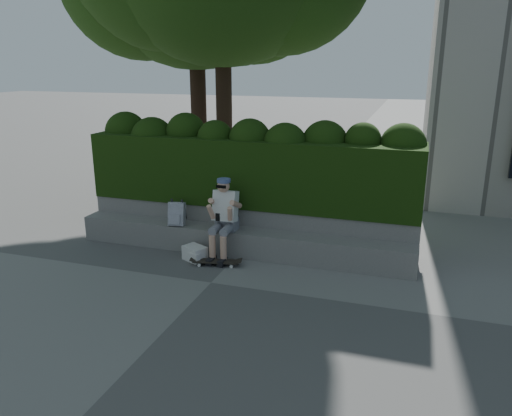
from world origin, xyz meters
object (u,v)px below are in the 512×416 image
(person, at_px, (224,215))
(backpack_plaid, at_px, (177,214))
(skateboard, at_px, (216,262))
(backpack_ground, at_px, (195,253))

(person, bearing_deg, backpack_plaid, 175.03)
(person, height_order, skateboard, person)
(person, height_order, backpack_plaid, person)
(backpack_plaid, height_order, backpack_ground, backpack_plaid)
(backpack_plaid, distance_m, backpack_ground, 0.84)
(skateboard, distance_m, backpack_ground, 0.44)
(person, height_order, backpack_ground, person)
(person, distance_m, skateboard, 0.80)
(skateboard, xyz_separation_m, backpack_ground, (-0.43, 0.10, 0.06))
(backpack_ground, bearing_deg, backpack_plaid, 168.30)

